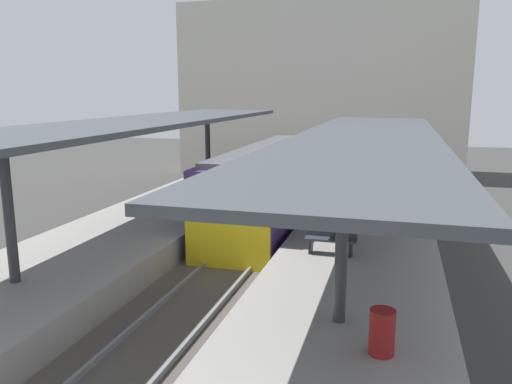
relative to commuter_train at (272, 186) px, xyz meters
The scene contains 14 objects.
ground_plane 5.13m from the commuter_train, 90.00° to the right, with size 80.00×80.00×0.00m, color #383835.
platform_left 6.27m from the commuter_train, 128.19° to the right, with size 4.40×28.00×1.00m, color gray.
platform_right 6.27m from the commuter_train, 51.81° to the right, with size 4.40×28.00×1.00m, color gray.
track_ballast 5.10m from the commuter_train, 90.00° to the right, with size 3.20×28.00×0.20m, color #4C4742.
rail_near_side 5.10m from the commuter_train, 98.48° to the right, with size 0.08×28.00×0.14m, color slate.
rail_far_side 5.10m from the commuter_train, 81.52° to the right, with size 0.08×28.00×0.14m, color slate.
commuter_train is the anchor object (origin of this frame).
canopy_left 5.74m from the commuter_train, 137.92° to the right, with size 4.18×21.00×3.45m.
canopy_right 5.61m from the commuter_train, 42.08° to the right, with size 4.18×21.00×3.13m.
platform_bench 6.40m from the commuter_train, 61.09° to the right, with size 1.40×0.41×0.86m.
platform_sign 2.51m from the commuter_train, 17.99° to the right, with size 0.90×0.08×2.21m.
litter_bin 11.76m from the commuter_train, 66.76° to the right, with size 0.44×0.44×0.80m, color maroon.
passenger_near_bench 5.58m from the commuter_train, 18.09° to the left, with size 0.36×0.36×1.68m.
station_building_backdrop 15.64m from the commuter_train, 91.59° to the left, with size 18.00×6.00×11.00m, color beige.
Camera 1 is at (4.75, -14.19, 5.41)m, focal length 35.43 mm.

